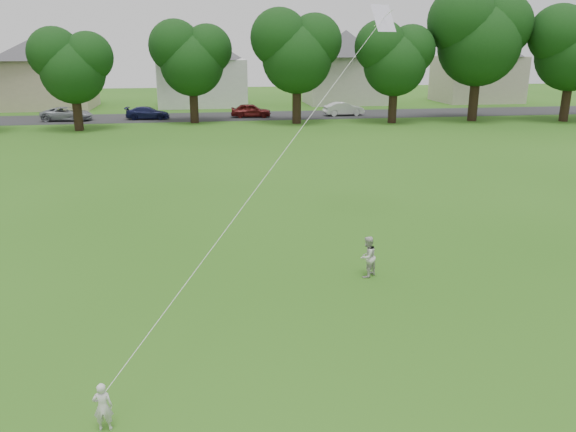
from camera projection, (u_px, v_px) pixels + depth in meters
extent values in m
plane|color=#275914|center=(223.00, 340.00, 12.95)|extent=(160.00, 160.00, 0.00)
cube|color=#2D2D30|center=(204.00, 117.00, 52.64)|extent=(90.00, 7.00, 0.01)
imported|color=silver|center=(103.00, 407.00, 9.80)|extent=(0.34, 0.23, 0.93)
imported|color=beige|center=(367.00, 257.00, 16.31)|extent=(0.76, 0.74, 1.23)
plane|color=white|center=(383.00, 18.00, 20.17)|extent=(1.19, 0.88, 0.95)
cylinder|color=white|center=(292.00, 141.00, 14.96)|extent=(0.01, 0.01, 16.09)
cylinder|color=black|center=(77.00, 111.00, 43.92)|extent=(0.70, 0.70, 3.05)
cylinder|color=black|center=(194.00, 103.00, 48.24)|extent=(0.73, 0.73, 3.33)
cylinder|color=black|center=(297.00, 102.00, 47.82)|extent=(0.75, 0.75, 3.67)
cylinder|color=black|center=(393.00, 103.00, 48.27)|extent=(0.72, 0.72, 3.31)
cylinder|color=black|center=(474.00, 96.00, 49.39)|extent=(0.82, 0.82, 4.39)
cylinder|color=black|center=(566.00, 99.00, 49.14)|extent=(0.77, 0.77, 3.82)
imported|color=gray|center=(67.00, 114.00, 49.77)|extent=(4.56, 2.48, 1.21)
imported|color=#14173F|center=(148.00, 113.00, 50.79)|extent=(3.97, 1.83, 1.13)
imported|color=#561211|center=(251.00, 110.00, 52.13)|extent=(3.81, 1.78, 1.26)
imported|color=silver|center=(344.00, 109.00, 53.42)|extent=(3.89, 1.61, 1.25)
cube|color=#BDAC8D|center=(49.00, 84.00, 59.05)|extent=(8.87, 7.39, 4.97)
pyramid|color=#464448|center=(43.00, 32.00, 57.52)|extent=(12.79, 12.79, 2.73)
cube|color=silver|center=(202.00, 83.00, 61.36)|extent=(9.36, 6.88, 4.96)
pyramid|color=#464448|center=(200.00, 33.00, 59.83)|extent=(13.50, 13.50, 2.73)
cube|color=beige|center=(345.00, 80.00, 63.65)|extent=(8.59, 6.41, 5.20)
pyramid|color=#464448|center=(346.00, 30.00, 62.05)|extent=(12.39, 12.39, 2.86)
cube|color=#BFB59E|center=(477.00, 79.00, 65.96)|extent=(8.96, 7.13, 5.19)
pyramid|color=#464448|center=(482.00, 30.00, 64.36)|extent=(12.92, 12.92, 2.86)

